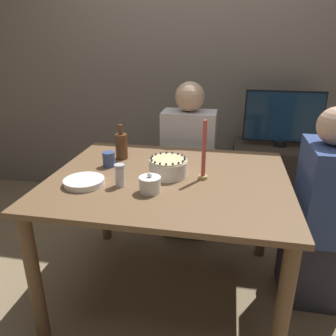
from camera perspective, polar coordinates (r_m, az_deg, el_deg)
name	(u,v)px	position (r m, az deg, el deg)	size (l,w,h in m)	color
ground_plane	(169,288)	(2.24, 0.13, -20.16)	(12.00, 12.00, 0.00)	#8C7556
wall_behind	(198,62)	(3.07, 5.21, 17.86)	(8.00, 0.05, 2.60)	slate
dining_table	(169,195)	(1.87, 0.14, -4.78)	(1.31, 1.08, 0.78)	brown
cake	(168,167)	(1.82, 0.00, 0.12)	(0.21, 0.21, 0.11)	white
sugar_bowl	(150,184)	(1.63, -3.17, -2.87)	(0.11, 0.11, 0.11)	white
sugar_shaker	(120,175)	(1.70, -8.38, -1.24)	(0.05, 0.05, 0.12)	white
plate_stack	(84,182)	(1.77, -14.40, -2.35)	(0.21, 0.21, 0.03)	white
candle	(204,155)	(1.76, 6.25, 2.24)	(0.05, 0.05, 0.33)	tan
bottle	(122,146)	(2.10, -8.10, 3.86)	(0.08, 0.08, 0.22)	brown
cup	(109,159)	(1.99, -10.25, 1.51)	(0.07, 0.07, 0.09)	#384C7F
person_man_blue_shirt	(188,170)	(2.59, 3.51, -0.33)	(0.40, 0.34, 1.21)	#2D2D38
person_woman_floral	(319,222)	(2.10, 24.74, -8.54)	(0.34, 0.40, 1.18)	#2D2D38
side_cabinet	(275,181)	(3.03, 18.12, -2.23)	(0.75, 0.47, 0.65)	#382D23
tv_monitor	(283,118)	(2.87, 19.42, 8.22)	(0.63, 0.10, 0.46)	black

